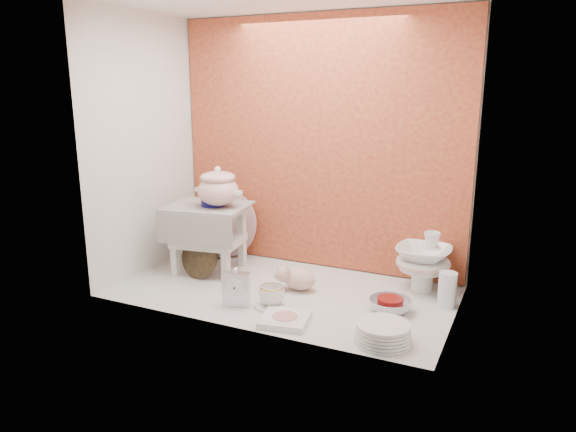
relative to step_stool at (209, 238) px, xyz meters
name	(u,v)px	position (x,y,z in m)	size (l,w,h in m)	color
ground	(283,291)	(0.55, -0.12, -0.20)	(1.80, 1.80, 0.00)	silver
niche_shell	(297,117)	(0.55, 0.06, 0.73)	(1.86, 1.03, 1.53)	#BC642F
step_stool	(209,238)	(0.00, 0.00, 0.00)	(0.46, 0.39, 0.40)	silver
soup_tureen	(218,187)	(0.09, -0.01, 0.32)	(0.28, 0.28, 0.24)	white
cobalt_bowl	(213,202)	(0.04, 0.00, 0.23)	(0.14, 0.14, 0.05)	#0D0A51
floral_platter	(227,223)	(-0.06, 0.30, 0.01)	(0.43, 0.10, 0.43)	white
blue_white_vase	(214,236)	(-0.13, 0.25, -0.07)	(0.25, 0.25, 0.27)	silver
lacquer_tray	(200,256)	(0.01, -0.12, -0.07)	(0.26, 0.10, 0.25)	black
mantel_clock	(236,287)	(0.42, -0.40, -0.10)	(0.14, 0.05, 0.20)	silver
plush_pig	(299,279)	(0.62, -0.07, -0.13)	(0.23, 0.16, 0.14)	#D2A294
teacup_saucer	(272,305)	(0.59, -0.33, -0.20)	(0.18, 0.18, 0.01)	white
gold_rim_teacup	(272,295)	(0.59, -0.33, -0.14)	(0.13, 0.13, 0.10)	white
lattice_dish	(285,319)	(0.73, -0.47, -0.19)	(0.22, 0.22, 0.03)	white
dinner_plate_stack	(383,333)	(1.20, -0.47, -0.16)	(0.25, 0.25, 0.09)	white
crystal_bowl	(390,306)	(1.15, -0.14, -0.17)	(0.21, 0.21, 0.07)	silver
clear_glass_vase	(447,290)	(1.39, 0.05, -0.11)	(0.09, 0.09, 0.18)	silver
porcelain_tower	(423,261)	(1.23, 0.22, -0.03)	(0.29, 0.29, 0.34)	white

